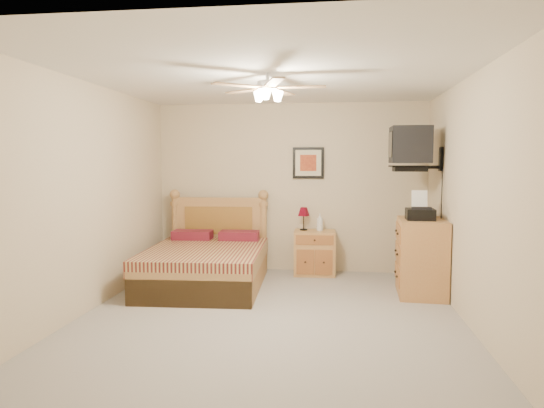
{
  "coord_description": "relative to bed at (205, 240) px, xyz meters",
  "views": [
    {
      "loc": [
        0.66,
        -4.97,
        1.64
      ],
      "look_at": [
        -0.1,
        0.9,
        1.12
      ],
      "focal_mm": 32.0,
      "sensor_mm": 36.0,
      "label": 1
    }
  ],
  "objects": [
    {
      "name": "magazine_lower",
      "position": [
        2.72,
        0.3,
        0.33
      ],
      "size": [
        0.27,
        0.3,
        0.02
      ],
      "primitive_type": "imported",
      "rotation": [
        0.0,
        0.0,
        0.43
      ],
      "color": "beige",
      "rests_on": "dresser"
    },
    {
      "name": "lotion_bottle",
      "position": [
        1.46,
        0.9,
        0.15
      ],
      "size": [
        0.11,
        0.11,
        0.25
      ],
      "primitive_type": "imported",
      "rotation": [
        0.0,
        0.0,
        0.19
      ],
      "color": "silver",
      "rests_on": "nightstand"
    },
    {
      "name": "ceiling",
      "position": [
        1.0,
        -1.12,
        1.89
      ],
      "size": [
        4.0,
        4.5,
        0.04
      ],
      "primitive_type": "cube",
      "color": "white",
      "rests_on": "ground"
    },
    {
      "name": "wall_front",
      "position": [
        1.0,
        -3.37,
        0.64
      ],
      "size": [
        4.0,
        0.04,
        2.5
      ],
      "primitive_type": "cube",
      "color": "beige",
      "rests_on": "ground"
    },
    {
      "name": "wall_back",
      "position": [
        1.0,
        1.13,
        0.64
      ],
      "size": [
        4.0,
        0.04,
        2.5
      ],
      "primitive_type": "cube",
      "color": "beige",
      "rests_on": "ground"
    },
    {
      "name": "bed",
      "position": [
        0.0,
        0.0,
        0.0
      ],
      "size": [
        1.54,
        1.97,
        1.23
      ],
      "primitive_type": null,
      "rotation": [
        0.0,
        0.0,
        0.05
      ],
      "color": "#A37748",
      "rests_on": "ground"
    },
    {
      "name": "nightstand",
      "position": [
        1.39,
        0.88,
        -0.29
      ],
      "size": [
        0.61,
        0.46,
        0.64
      ],
      "primitive_type": "cube",
      "rotation": [
        0.0,
        0.0,
        0.04
      ],
      "color": "#BD8D44",
      "rests_on": "ground"
    },
    {
      "name": "fax_machine",
      "position": [
        2.7,
        -0.08,
        0.5
      ],
      "size": [
        0.34,
        0.36,
        0.35
      ],
      "primitive_type": null,
      "rotation": [
        0.0,
        0.0,
        -0.04
      ],
      "color": "black",
      "rests_on": "dresser"
    },
    {
      "name": "magazine_upper",
      "position": [
        2.73,
        0.29,
        0.36
      ],
      "size": [
        0.22,
        0.29,
        0.02
      ],
      "primitive_type": "imported",
      "rotation": [
        0.0,
        0.0,
        0.04
      ],
      "color": "gray",
      "rests_on": "magazine_lower"
    },
    {
      "name": "dresser",
      "position": [
        2.73,
        -0.03,
        -0.15
      ],
      "size": [
        0.59,
        0.82,
        0.94
      ],
      "primitive_type": "cube",
      "rotation": [
        0.0,
        0.0,
        -0.05
      ],
      "color": "#B36F40",
      "rests_on": "ground"
    },
    {
      "name": "framed_picture",
      "position": [
        1.27,
        1.11,
        1.01
      ],
      "size": [
        0.46,
        0.04,
        0.46
      ],
      "primitive_type": "cube",
      "color": "black",
      "rests_on": "wall_back"
    },
    {
      "name": "wall_tv",
      "position": [
        2.75,
        0.22,
        1.2
      ],
      "size": [
        0.56,
        0.46,
        0.58
      ],
      "primitive_type": null,
      "color": "black",
      "rests_on": "wall_right"
    },
    {
      "name": "floor",
      "position": [
        1.0,
        -1.12,
        -0.61
      ],
      "size": [
        4.5,
        4.5,
        0.0
      ],
      "primitive_type": "plane",
      "color": "gray",
      "rests_on": "ground"
    },
    {
      "name": "wall_right",
      "position": [
        3.0,
        -1.12,
        0.64
      ],
      "size": [
        0.04,
        4.5,
        2.5
      ],
      "primitive_type": "cube",
      "color": "beige",
      "rests_on": "ground"
    },
    {
      "name": "wall_left",
      "position": [
        -1.0,
        -1.12,
        0.64
      ],
      "size": [
        0.04,
        4.5,
        2.5
      ],
      "primitive_type": "cube",
      "color": "beige",
      "rests_on": "ground"
    },
    {
      "name": "ceiling_fan",
      "position": [
        1.0,
        -1.32,
        1.75
      ],
      "size": [
        1.14,
        1.14,
        0.28
      ],
      "primitive_type": null,
      "color": "white",
      "rests_on": "ceiling"
    },
    {
      "name": "table_lamp",
      "position": [
        1.22,
        0.95,
        0.19
      ],
      "size": [
        0.24,
        0.24,
        0.34
      ],
      "primitive_type": null,
      "rotation": [
        0.0,
        0.0,
        0.42
      ],
      "color": "#5E0212",
      "rests_on": "nightstand"
    }
  ]
}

